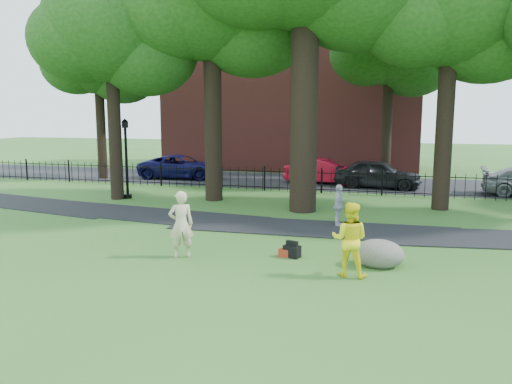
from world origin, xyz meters
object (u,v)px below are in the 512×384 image
(lamppost, at_px, (126,159))
(red_sedan, at_px, (323,171))
(man, at_px, (350,239))
(woman, at_px, (181,224))
(boulder, at_px, (379,252))

(lamppost, distance_m, red_sedan, 11.26)
(man, height_order, red_sedan, man)
(woman, height_order, boulder, woman)
(man, distance_m, red_sedan, 16.69)
(man, relative_size, boulder, 1.40)
(man, xyz_separation_m, boulder, (0.67, 1.03, -0.54))
(lamppost, xyz_separation_m, red_sedan, (8.19, 7.64, -1.13))
(boulder, xyz_separation_m, lamppost, (-11.99, 7.73, 1.47))
(woman, xyz_separation_m, red_sedan, (1.54, 16.05, -0.22))
(boulder, xyz_separation_m, red_sedan, (-3.80, 15.36, 0.33))
(woman, distance_m, lamppost, 10.77)
(woman, xyz_separation_m, lamppost, (-6.65, 8.42, 0.91))
(woman, relative_size, man, 1.02)
(man, bearing_deg, boulder, -119.88)
(woman, bearing_deg, red_sedan, -127.34)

